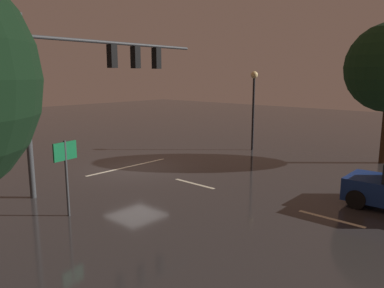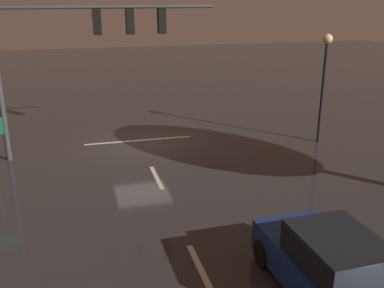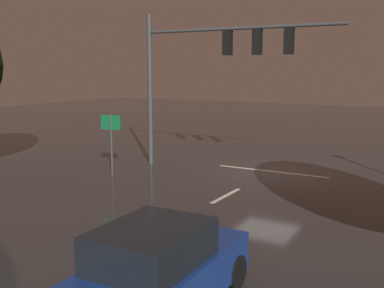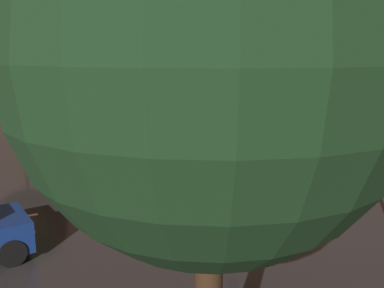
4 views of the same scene
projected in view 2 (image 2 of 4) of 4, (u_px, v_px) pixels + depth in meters
name	position (u px, v px, depth m)	size (l,w,h in m)	color
ground_plane	(141.00, 144.00, 20.16)	(80.00, 80.00, 0.00)	#2D2B2B
traffic_signal_assembly	(79.00, 39.00, 17.47)	(8.82, 0.47, 6.81)	#383A3D
lane_dash_far	(157.00, 177.00, 16.50)	(2.20, 0.16, 0.01)	beige
lane_dash_mid	(200.00, 268.00, 11.00)	(2.20, 0.16, 0.01)	beige
stop_bar	(139.00, 140.00, 20.68)	(5.00, 0.16, 0.01)	beige
car_approaching	(331.00, 270.00, 9.61)	(2.00, 4.41, 1.70)	navy
street_lamp_left_kerb	(325.00, 67.00, 19.45)	(0.44, 0.44, 4.90)	black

